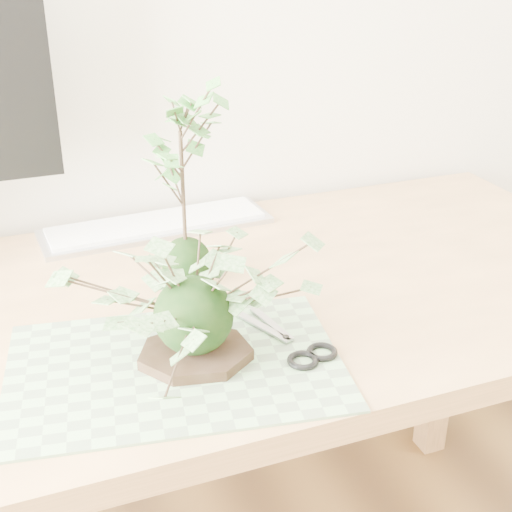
% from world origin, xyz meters
% --- Properties ---
extents(desk, '(1.60, 0.70, 0.74)m').
position_xyz_m(desk, '(-0.10, 1.23, 0.65)').
color(desk, tan).
rests_on(desk, ground_plane).
extents(cutting_mat, '(0.48, 0.35, 0.00)m').
position_xyz_m(cutting_mat, '(-0.15, 1.06, 0.74)').
color(cutting_mat, '#607659').
rests_on(cutting_mat, desk).
extents(stone_dish, '(0.19, 0.19, 0.01)m').
position_xyz_m(stone_dish, '(-0.12, 1.06, 0.75)').
color(stone_dish, black).
rests_on(stone_dish, cutting_mat).
extents(ivy_kokedama, '(0.33, 0.33, 0.21)m').
position_xyz_m(ivy_kokedama, '(-0.12, 1.06, 0.86)').
color(ivy_kokedama, black).
rests_on(ivy_kokedama, stone_dish).
extents(maple_kokedama, '(0.23, 0.23, 0.33)m').
position_xyz_m(maple_kokedama, '(-0.07, 1.28, 0.97)').
color(maple_kokedama, black).
rests_on(maple_kokedama, desk).
extents(keyboard, '(0.44, 0.15, 0.02)m').
position_xyz_m(keyboard, '(-0.06, 1.51, 0.75)').
color(keyboard, '#AEAEB4').
rests_on(keyboard, desk).
extents(scissors, '(0.09, 0.18, 0.01)m').
position_xyz_m(scissors, '(0.02, 1.02, 0.75)').
color(scissors, gray).
rests_on(scissors, cutting_mat).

